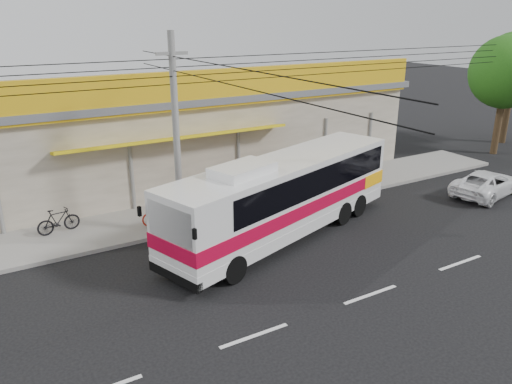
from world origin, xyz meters
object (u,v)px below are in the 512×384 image
at_px(motorbike_dark, 58,221).
at_px(white_car, 487,183).
at_px(motorbike_red, 164,215).
at_px(utility_pole, 173,71).
at_px(tree_near, 509,75).
at_px(coach_bus, 287,191).

xyz_separation_m(motorbike_dark, white_car, (17.79, -5.15, -0.05)).
distance_m(motorbike_red, utility_pole, 5.59).
relative_size(motorbike_red, tree_near, 0.24).
relative_size(motorbike_dark, tree_near, 0.23).
height_order(coach_bus, motorbike_red, coach_bus).
height_order(motorbike_red, white_car, white_car).
xyz_separation_m(coach_bus, utility_pole, (-3.48, 1.85, 4.34)).
relative_size(motorbike_dark, utility_pole, 0.05).
distance_m(coach_bus, tree_near, 17.97).
relative_size(coach_bus, utility_pole, 0.32).
xyz_separation_m(coach_bus, white_car, (10.39, -0.95, -1.18)).
bearing_deg(white_car, motorbike_red, 63.99).
bearing_deg(tree_near, white_car, -147.76).
xyz_separation_m(coach_bus, motorbike_dark, (-7.40, 4.20, -1.13)).
height_order(coach_bus, motorbike_dark, coach_bus).
xyz_separation_m(coach_bus, motorbike_red, (-3.78, 2.82, -1.16)).
relative_size(coach_bus, white_car, 2.64).
bearing_deg(utility_pole, white_car, -11.42).
bearing_deg(motorbike_red, motorbike_dark, 88.30).
bearing_deg(utility_pole, motorbike_red, 107.28).
height_order(motorbike_red, utility_pole, utility_pole).
height_order(white_car, utility_pole, utility_pole).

